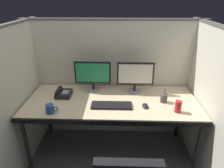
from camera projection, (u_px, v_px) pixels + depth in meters
name	position (u px, v px, depth m)	size (l,w,h in m)	color
cubicle_partition_rear	(113.00, 81.00, 2.59)	(2.21, 0.06, 1.57)	beige
cubicle_partition_left	(19.00, 99.00, 2.13)	(0.06, 1.41, 1.57)	beige
cubicle_partition_right	(206.00, 103.00, 2.07)	(0.06, 1.41, 1.57)	beige
desk	(112.00, 105.00, 2.22)	(1.90, 0.80, 0.74)	beige
monitor_left	(93.00, 74.00, 2.35)	(0.43, 0.17, 0.37)	gray
monitor_right	(135.00, 75.00, 2.32)	(0.43, 0.17, 0.37)	gray
keyboard_main	(112.00, 105.00, 2.09)	(0.43, 0.15, 0.02)	black
computer_mouse	(145.00, 106.00, 2.07)	(0.06, 0.10, 0.04)	black
soda_can	(178.00, 107.00, 1.97)	(0.07, 0.07, 0.12)	red
coffee_mug	(50.00, 109.00, 1.96)	(0.13, 0.08, 0.09)	#264C8C
pen_cup	(164.00, 98.00, 2.16)	(0.08, 0.08, 0.17)	#4C4742
desk_phone	(63.00, 93.00, 2.29)	(0.17, 0.19, 0.09)	black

